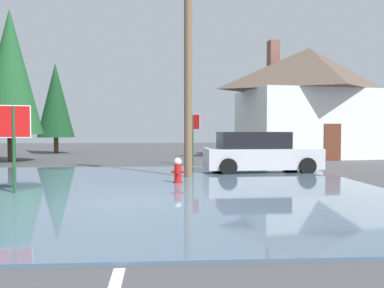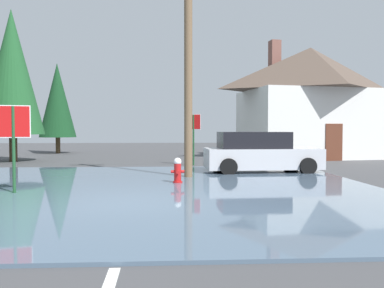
# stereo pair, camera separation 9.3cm
# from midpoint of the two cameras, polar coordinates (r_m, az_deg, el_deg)

# --- Properties ---
(ground_plane) EXTENTS (80.00, 80.00, 0.10)m
(ground_plane) POSITION_cam_midpoint_polar(r_m,az_deg,el_deg) (8.94, -9.09, -9.05)
(ground_plane) COLOR #424244
(flood_puddle) EXTENTS (13.39, 12.12, 0.06)m
(flood_puddle) POSITION_cam_midpoint_polar(r_m,az_deg,el_deg) (10.91, -7.29, -6.58)
(flood_puddle) COLOR #4C6075
(flood_puddle) RESTS_ON ground
(lane_stop_bar) EXTENTS (3.65, 0.62, 0.01)m
(lane_stop_bar) POSITION_cam_midpoint_polar(r_m,az_deg,el_deg) (6.87, -2.59, -12.00)
(lane_stop_bar) COLOR silver
(lane_stop_bar) RESTS_ON ground
(stop_sign_near) EXTENTS (0.82, 0.20, 2.31)m
(stop_sign_near) POSITION_cam_midpoint_polar(r_m,az_deg,el_deg) (10.80, -24.77, 1.81)
(stop_sign_near) COLOR #1E4C28
(stop_sign_near) RESTS_ON ground
(fire_hydrant) EXTENTS (0.41, 0.35, 0.82)m
(fire_hydrant) POSITION_cam_midpoint_polar(r_m,az_deg,el_deg) (11.78, -1.92, -4.08)
(fire_hydrant) COLOR red
(fire_hydrant) RESTS_ON ground
(utility_pole) EXTENTS (1.60, 0.28, 8.53)m
(utility_pole) POSITION_cam_midpoint_polar(r_m,az_deg,el_deg) (13.44, -0.36, 13.99)
(utility_pole) COLOR brown
(utility_pole) RESTS_ON ground
(stop_sign_far) EXTENTS (0.67, 0.30, 2.41)m
(stop_sign_far) POSITION_cam_midpoint_polar(r_m,az_deg,el_deg) (18.02, 0.37, 2.26)
(stop_sign_far) COLOR #1E4C28
(stop_sign_far) RESTS_ON ground
(house) EXTENTS (9.00, 6.70, 7.10)m
(house) POSITION_cam_midpoint_polar(r_m,az_deg,el_deg) (24.24, 17.22, 6.17)
(house) COLOR silver
(house) RESTS_ON ground
(parked_car) EXTENTS (4.47, 2.14, 1.59)m
(parked_car) POSITION_cam_midpoint_polar(r_m,az_deg,el_deg) (15.21, 10.16, -1.35)
(parked_car) COLOR silver
(parked_car) RESTS_ON ground
(pine_tree_tall_left) EXTENTS (3.19, 3.19, 7.97)m
(pine_tree_tall_left) POSITION_cam_midpoint_polar(r_m,az_deg,el_deg) (22.44, -25.05, 9.65)
(pine_tree_tall_left) COLOR #4C3823
(pine_tree_tall_left) RESTS_ON ground
(pine_tree_mid_left) EXTENTS (2.54, 2.54, 6.36)m
(pine_tree_mid_left) POSITION_cam_midpoint_polar(r_m,az_deg,el_deg) (28.87, -19.26, 6.12)
(pine_tree_mid_left) COLOR #4C3823
(pine_tree_mid_left) RESTS_ON ground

